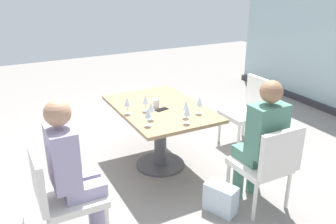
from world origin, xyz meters
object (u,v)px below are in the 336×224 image
object	(u,v)px
cell_phone_on_table	(162,109)
wine_glass_3	(146,100)
wine_glass_5	(199,102)
person_far_right	(261,138)
wine_glass_4	(187,111)
chair_front_right	(61,193)
dining_table_main	(160,122)
handbag_1	(221,199)
person_front_right	(72,167)
wine_glass_6	(186,106)
wine_glass_1	(127,102)
chair_far_right	(267,162)
wine_glass_2	(148,113)
coffee_cup	(156,103)
wine_glass_0	(151,107)
chair_near_window	(249,108)

from	to	relation	value
cell_phone_on_table	wine_glass_3	bearing A→B (deg)	-115.59
wine_glass_5	person_far_right	bearing A→B (deg)	17.93
person_far_right	wine_glass_4	size ratio (longest dim) A/B	6.81
chair_front_right	wine_glass_4	xyz separation A→B (m)	(-0.26, 1.30, 0.37)
dining_table_main	wine_glass_4	size ratio (longest dim) A/B	7.14
wine_glass_3	person_far_right	bearing A→B (deg)	34.11
dining_table_main	handbag_1	bearing A→B (deg)	6.11
chair_front_right	person_front_right	xyz separation A→B (m)	(-0.00, 0.11, 0.20)
person_far_right	wine_glass_6	world-z (taller)	person_far_right
wine_glass_1	handbag_1	bearing A→B (deg)	26.38
chair_front_right	wine_glass_3	bearing A→B (deg)	124.67
dining_table_main	cell_phone_on_table	distance (m)	0.20
chair_far_right	cell_phone_on_table	xyz separation A→B (m)	(-1.10, -0.53, 0.24)
wine_glass_2	wine_glass_5	size ratio (longest dim) A/B	1.00
person_front_right	coffee_cup	bearing A→B (deg)	125.96
wine_glass_0	wine_glass_1	bearing A→B (deg)	-150.08
wine_glass_2	wine_glass_3	bearing A→B (deg)	159.11
chair_far_right	wine_glass_5	xyz separation A→B (m)	(-0.82, -0.23, 0.37)
cell_phone_on_table	handbag_1	size ratio (longest dim) A/B	0.48
chair_near_window	dining_table_main	bearing A→B (deg)	-90.00
chair_front_right	wine_glass_1	world-z (taller)	wine_glass_1
chair_far_right	wine_glass_1	distance (m)	1.51
person_far_right	wine_glass_4	world-z (taller)	person_far_right
chair_near_window	cell_phone_on_table	bearing A→B (deg)	-86.05
cell_phone_on_table	handbag_1	xyz separation A→B (m)	(0.95, 0.14, -0.59)
chair_front_right	wine_glass_3	size ratio (longest dim) A/B	4.70
chair_far_right	person_far_right	size ratio (longest dim) A/B	0.69
coffee_cup	chair_front_right	bearing A→B (deg)	-56.53
chair_front_right	person_far_right	distance (m)	1.81
wine_glass_0	handbag_1	world-z (taller)	wine_glass_0
chair_far_right	chair_near_window	size ratio (longest dim) A/B	1.00
chair_front_right	chair_far_right	distance (m)	1.82
coffee_cup	cell_phone_on_table	xyz separation A→B (m)	(0.11, 0.01, -0.04)
chair_far_right	wine_glass_3	xyz separation A→B (m)	(-1.14, -0.70, 0.37)
chair_near_window	cell_phone_on_table	xyz separation A→B (m)	(0.09, -1.30, 0.24)
chair_near_window	handbag_1	world-z (taller)	chair_near_window
handbag_1	dining_table_main	bearing A→B (deg)	162.65
wine_glass_4	cell_phone_on_table	distance (m)	0.47
person_front_right	wine_glass_1	world-z (taller)	person_front_right
chair_near_window	wine_glass_2	world-z (taller)	wine_glass_2
wine_glass_2	cell_phone_on_table	bearing A→B (deg)	136.73
wine_glass_0	cell_phone_on_table	xyz separation A→B (m)	(-0.20, 0.22, -0.13)
wine_glass_4	wine_glass_5	distance (m)	0.30
wine_glass_5	handbag_1	xyz separation A→B (m)	(0.67, -0.16, -0.72)
wine_glass_4	cell_phone_on_table	size ratio (longest dim) A/B	1.28
chair_far_right	wine_glass_2	world-z (taller)	wine_glass_2
wine_glass_3	cell_phone_on_table	bearing A→B (deg)	77.04
person_far_right	wine_glass_2	world-z (taller)	person_far_right
chair_front_right	chair_far_right	xyz separation A→B (m)	(0.39, 1.77, 0.00)
person_front_right	person_far_right	xyz separation A→B (m)	(0.28, 1.67, 0.00)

